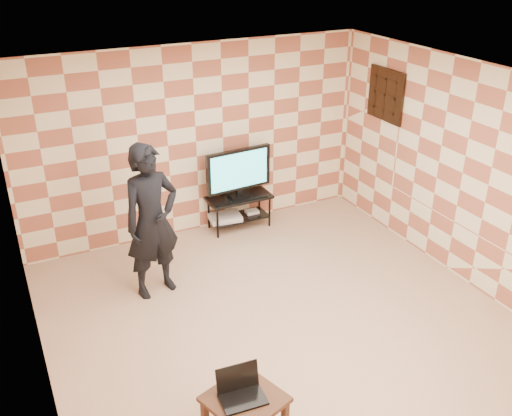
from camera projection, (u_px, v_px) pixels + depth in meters
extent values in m
plane|color=tan|center=(279.00, 319.00, 6.51)|extent=(5.00, 5.00, 0.00)
cube|color=beige|center=(196.00, 142.00, 7.94)|extent=(5.00, 0.02, 2.70)
cube|color=beige|center=(455.00, 360.00, 3.90)|extent=(5.00, 0.02, 2.70)
cube|color=beige|center=(28.00, 270.00, 4.93)|extent=(0.02, 5.00, 2.70)
cube|color=beige|center=(463.00, 173.00, 6.91)|extent=(0.02, 5.00, 2.70)
cube|color=white|center=(284.00, 84.00, 5.33)|extent=(5.00, 5.00, 0.02)
cube|color=black|center=(386.00, 95.00, 7.89)|extent=(0.04, 0.72, 0.72)
cube|color=black|center=(386.00, 95.00, 7.89)|extent=(0.04, 0.03, 0.68)
cube|color=black|center=(386.00, 95.00, 7.89)|extent=(0.04, 0.68, 0.03)
cube|color=black|center=(239.00, 198.00, 8.33)|extent=(0.95, 0.43, 0.04)
cube|color=black|center=(239.00, 217.00, 8.47)|extent=(0.85, 0.38, 0.03)
cylinder|color=black|center=(218.00, 222.00, 8.13)|extent=(0.03, 0.03, 0.50)
cylinder|color=black|center=(209.00, 213.00, 8.41)|extent=(0.03, 0.03, 0.50)
cylinder|color=black|center=(270.00, 211.00, 8.46)|extent=(0.03, 0.03, 0.50)
cylinder|color=black|center=(259.00, 202.00, 8.74)|extent=(0.03, 0.03, 0.50)
cube|color=black|center=(239.00, 195.00, 8.32)|extent=(0.31, 0.21, 0.03)
cube|color=black|center=(239.00, 192.00, 8.29)|extent=(0.08, 0.06, 0.08)
cube|color=black|center=(239.00, 170.00, 8.14)|extent=(1.01, 0.13, 0.61)
cube|color=#40ECEF|center=(239.00, 171.00, 8.11)|extent=(0.90, 0.07, 0.53)
cube|color=silver|center=(225.00, 217.00, 8.36)|extent=(0.49, 0.38, 0.08)
cube|color=silver|center=(252.00, 212.00, 8.56)|extent=(0.20, 0.15, 0.04)
cube|color=#331B0F|center=(245.00, 399.00, 4.75)|extent=(0.73, 0.73, 0.04)
cube|color=#331B0F|center=(246.00, 392.00, 5.16)|extent=(0.07, 0.07, 0.46)
cube|color=black|center=(243.00, 399.00, 4.71)|extent=(0.39, 0.29, 0.02)
cube|color=black|center=(237.00, 377.00, 4.77)|extent=(0.37, 0.09, 0.24)
imported|color=black|center=(152.00, 222.00, 6.63)|extent=(0.77, 0.59, 1.90)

